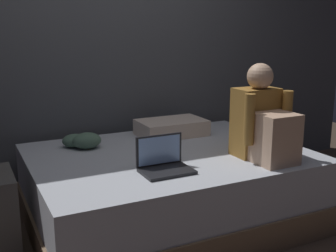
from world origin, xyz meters
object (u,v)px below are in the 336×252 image
Objects in this scene: person_sitting at (263,123)px; clothes_pile at (82,141)px; laptop at (164,162)px; bed at (169,187)px; pillow at (171,127)px.

clothes_pile is at bearing 142.57° from person_sitting.
clothes_pile is at bearing 113.39° from laptop.
bed is at bearing -36.61° from clothes_pile.
pillow is 0.79m from clothes_pile.
bed is at bearing 59.02° from laptop.
clothes_pile is (-0.78, -0.05, -0.01)m from pillow.
bed is 6.25× the size of laptop.
pillow is at bearing 3.83° from clothes_pile.
bed is 7.26× the size of clothes_pile.
laptop reaches higher than bed.
person_sitting reaches higher than laptop.
bed is 0.61m from pillow.
pillow is (0.46, 0.80, 0.01)m from laptop.
bed is 3.05× the size of person_sitting.
person_sitting reaches higher than clothes_pile.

